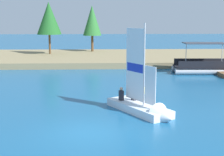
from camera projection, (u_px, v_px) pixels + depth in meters
name	position (u px, v px, depth m)	size (l,w,h in m)	color
ground_plane	(89.00, 133.00, 15.53)	(200.00, 200.00, 0.00)	#195684
shore_bank	(96.00, 57.00, 42.60)	(80.00, 15.89, 0.65)	#897A56
shoreline_tree_midleft	(49.00, 18.00, 42.97)	(3.15, 3.15, 6.70)	brown
shoreline_tree_centre	(92.00, 21.00, 46.52)	(2.58, 2.58, 6.40)	brown
wooden_dock	(222.00, 71.00, 32.45)	(1.87, 6.71, 0.36)	brown
sailboat	(148.00, 109.00, 18.31)	(3.75, 5.01, 5.44)	silver
pontoon_boat	(203.00, 66.00, 32.28)	(5.87, 2.68, 2.95)	#B2B2B7
channel_buoy	(143.00, 90.00, 23.25)	(0.59, 0.59, 0.59)	yellow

